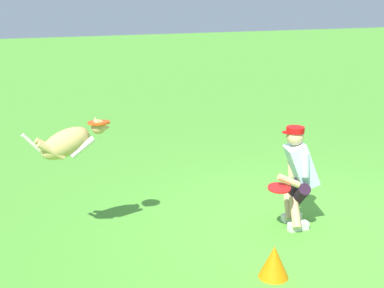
{
  "coord_description": "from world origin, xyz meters",
  "views": [
    {
      "loc": [
        3.66,
        5.21,
        2.89
      ],
      "look_at": [
        1.46,
        -0.41,
        1.14
      ],
      "focal_mm": 50.1,
      "sensor_mm": 36.0,
      "label": 1
    }
  ],
  "objects_px": {
    "dog": "(69,142)",
    "frisbee_flying": "(99,122)",
    "person": "(298,174)",
    "training_cone": "(274,262)",
    "frisbee_held": "(279,188)"
  },
  "relations": [
    {
      "from": "dog",
      "to": "training_cone",
      "type": "relative_size",
      "value": 2.84
    },
    {
      "from": "dog",
      "to": "frisbee_held",
      "type": "distance_m",
      "value": 2.51
    },
    {
      "from": "frisbee_held",
      "to": "training_cone",
      "type": "xyz_separation_m",
      "value": [
        0.54,
        0.86,
        -0.43
      ]
    },
    {
      "from": "person",
      "to": "frisbee_held",
      "type": "relative_size",
      "value": 4.72
    },
    {
      "from": "person",
      "to": "training_cone",
      "type": "bearing_deg",
      "value": 63.16
    },
    {
      "from": "person",
      "to": "frisbee_flying",
      "type": "relative_size",
      "value": 5.04
    },
    {
      "from": "dog",
      "to": "frisbee_flying",
      "type": "bearing_deg",
      "value": -0.46
    },
    {
      "from": "dog",
      "to": "frisbee_held",
      "type": "bearing_deg",
      "value": -19.89
    },
    {
      "from": "person",
      "to": "dog",
      "type": "xyz_separation_m",
      "value": [
        2.68,
        -0.56,
        0.53
      ]
    },
    {
      "from": "person",
      "to": "dog",
      "type": "bearing_deg",
      "value": 2.68
    },
    {
      "from": "person",
      "to": "training_cone",
      "type": "xyz_separation_m",
      "value": [
        0.9,
        1.02,
        -0.52
      ]
    },
    {
      "from": "frisbee_held",
      "to": "training_cone",
      "type": "relative_size",
      "value": 0.78
    },
    {
      "from": "frisbee_flying",
      "to": "training_cone",
      "type": "height_order",
      "value": "frisbee_flying"
    },
    {
      "from": "dog",
      "to": "frisbee_flying",
      "type": "distance_m",
      "value": 0.4
    },
    {
      "from": "person",
      "to": "frisbee_flying",
      "type": "xyz_separation_m",
      "value": [
        2.33,
        -0.57,
        0.73
      ]
    }
  ]
}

